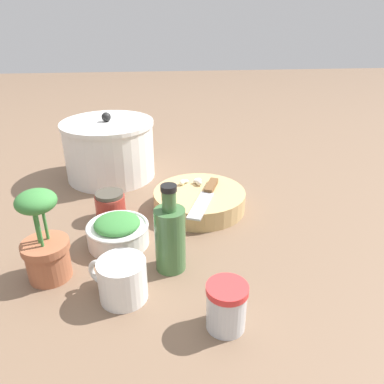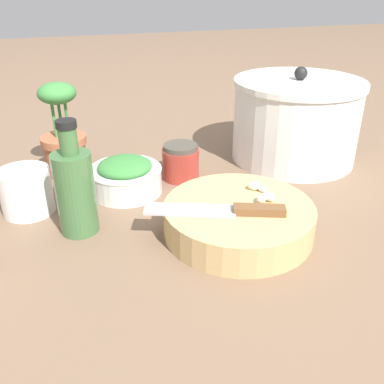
{
  "view_description": "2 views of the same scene",
  "coord_description": "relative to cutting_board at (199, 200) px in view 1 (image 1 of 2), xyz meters",
  "views": [
    {
      "loc": [
        -0.8,
        0.04,
        0.49
      ],
      "look_at": [
        0.04,
        -0.05,
        0.07
      ],
      "focal_mm": 35.0,
      "sensor_mm": 36.0,
      "label": 1
    },
    {
      "loc": [
        -0.17,
        -0.62,
        0.39
      ],
      "look_at": [
        0.03,
        0.01,
        0.05
      ],
      "focal_mm": 40.0,
      "sensor_mm": 36.0,
      "label": 2
    }
  ],
  "objects": [
    {
      "name": "honey_jar",
      "position": [
        -0.03,
        0.23,
        0.01
      ],
      "size": [
        0.08,
        0.08,
        0.07
      ],
      "color": "#9E3328",
      "rests_on": "ground_plane"
    },
    {
      "name": "coffee_mug",
      "position": [
        -0.33,
        0.18,
        0.01
      ],
      "size": [
        0.09,
        0.11,
        0.08
      ],
      "color": "silver",
      "rests_on": "ground_plane"
    },
    {
      "name": "chef_knife",
      "position": [
        -0.03,
        -0.01,
        0.03
      ],
      "size": [
        0.22,
        0.11,
        0.01
      ],
      "rotation": [
        0.0,
        0.0,
        1.2
      ],
      "color": "brown",
      "rests_on": "cutting_board"
    },
    {
      "name": "potted_herb",
      "position": [
        -0.25,
        0.33,
        0.05
      ],
      "size": [
        0.09,
        0.09,
        0.19
      ],
      "color": "#A35B3D",
      "rests_on": "ground_plane"
    },
    {
      "name": "oil_bottle",
      "position": [
        -0.25,
        0.09,
        0.05
      ],
      "size": [
        0.06,
        0.06,
        0.19
      ],
      "color": "#3D6638",
      "rests_on": "ground_plane"
    },
    {
      "name": "spice_jar",
      "position": [
        -0.42,
        0.0,
        0.02
      ],
      "size": [
        0.07,
        0.07,
        0.09
      ],
      "color": "silver",
      "rests_on": "ground_plane"
    },
    {
      "name": "herb_bowl",
      "position": [
        -0.15,
        0.2,
        0.01
      ],
      "size": [
        0.14,
        0.14,
        0.07
      ],
      "color": "silver",
      "rests_on": "ground_plane"
    },
    {
      "name": "garlic_cloves",
      "position": [
        0.05,
        0.01,
        0.03
      ],
      "size": [
        0.04,
        0.07,
        0.02
      ],
      "color": "#F1ECC8",
      "rests_on": "cutting_board"
    },
    {
      "name": "ground_plane",
      "position": [
        -0.08,
        0.07,
        -0.03
      ],
      "size": [
        5.0,
        5.0,
        0.0
      ],
      "primitive_type": "plane",
      "color": "brown"
    },
    {
      "name": "stock_pot",
      "position": [
        0.25,
        0.26,
        0.06
      ],
      "size": [
        0.28,
        0.28,
        0.21
      ],
      "color": "silver",
      "rests_on": "ground_plane"
    },
    {
      "name": "cutting_board",
      "position": [
        0.0,
        0.0,
        0.0
      ],
      "size": [
        0.24,
        0.24,
        0.05
      ],
      "color": "tan",
      "rests_on": "ground_plane"
    }
  ]
}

